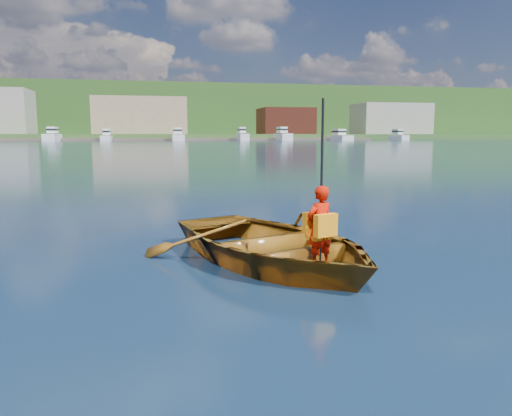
% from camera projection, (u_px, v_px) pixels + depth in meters
% --- Properties ---
extents(ground, '(600.00, 600.00, 0.00)m').
position_uv_depth(ground, '(211.00, 250.00, 8.18)').
color(ground, '#162B44').
rests_on(ground, ground).
extents(rowboat, '(4.29, 4.95, 0.86)m').
position_uv_depth(rowboat, '(271.00, 244.00, 7.37)').
color(rowboat, brown).
rests_on(rowboat, ground).
extents(child_paddler, '(0.48, 0.44, 2.26)m').
position_uv_depth(child_paddler, '(320.00, 226.00, 6.66)').
color(child_paddler, '#C21202').
rests_on(child_paddler, ground).
extents(shoreline, '(400.00, 140.00, 22.00)m').
position_uv_depth(shoreline, '(155.00, 116.00, 236.02)').
color(shoreline, '#3F5F2B').
rests_on(shoreline, ground).
extents(dock, '(160.02, 5.09, 0.80)m').
position_uv_depth(dock, '(120.00, 139.00, 149.44)').
color(dock, brown).
rests_on(dock, ground).
extents(waterfront_buildings, '(202.00, 16.00, 14.00)m').
position_uv_depth(waterfront_buildings, '(132.00, 117.00, 165.46)').
color(waterfront_buildings, brown).
rests_on(waterfront_buildings, ground).
extents(marina_yachts, '(143.68, 13.39, 4.43)m').
position_uv_depth(marina_yachts, '(183.00, 136.00, 148.40)').
color(marina_yachts, white).
rests_on(marina_yachts, ground).
extents(hillside_trees, '(286.34, 86.98, 27.16)m').
position_uv_depth(hillside_trees, '(170.00, 102.00, 231.34)').
color(hillside_trees, '#382314').
rests_on(hillside_trees, ground).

